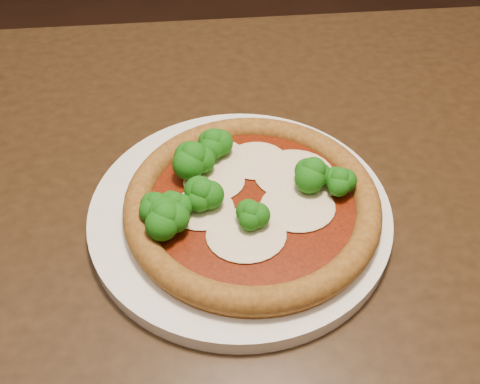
{
  "coord_description": "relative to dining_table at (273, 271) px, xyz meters",
  "views": [
    {
      "loc": [
        0.17,
        -0.52,
        1.18
      ],
      "look_at": [
        0.21,
        -0.14,
        0.79
      ],
      "focal_mm": 40.0,
      "sensor_mm": 36.0,
      "label": 1
    }
  ],
  "objects": [
    {
      "name": "pizza",
      "position": [
        -0.03,
        -0.0,
        0.13
      ],
      "size": [
        0.26,
        0.26,
        0.06
      ],
      "rotation": [
        0.0,
        0.0,
        0.16
      ],
      "color": "brown",
      "rests_on": "plate"
    },
    {
      "name": "dining_table",
      "position": [
        0.0,
        0.0,
        0.0
      ],
      "size": [
        1.1,
        0.89,
        0.75
      ],
      "rotation": [
        0.0,
        0.0,
        0.01
      ],
      "color": "black",
      "rests_on": "floor"
    },
    {
      "name": "plate",
      "position": [
        -0.04,
        0.0,
        0.11
      ],
      "size": [
        0.32,
        0.32,
        0.02
      ],
      "primitive_type": "cylinder",
      "color": "white",
      "rests_on": "dining_table"
    }
  ]
}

